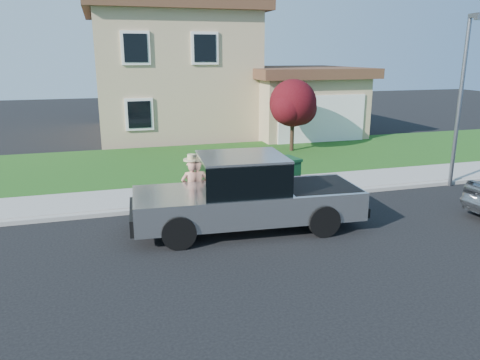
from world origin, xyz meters
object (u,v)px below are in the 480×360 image
object	(u,v)px
woman	(192,187)
trash_bin	(286,175)
ornamental_tree	(293,105)
street_lamp	(462,92)
pickup_truck	(247,195)

from	to	relation	value
woman	trash_bin	xyz separation A→B (m)	(3.13, 0.92, -0.12)
woman	ornamental_tree	world-z (taller)	ornamental_tree
ornamental_tree	street_lamp	world-z (taller)	street_lamp
pickup_truck	woman	distance (m)	1.74
woman	street_lamp	world-z (taller)	street_lamp
pickup_truck	ornamental_tree	bearing A→B (deg)	64.41
woman	street_lamp	bearing A→B (deg)	-175.67
pickup_truck	trash_bin	distance (m)	2.98
trash_bin	ornamental_tree	bearing A→B (deg)	54.53
woman	pickup_truck	bearing A→B (deg)	132.75
pickup_truck	woman	world-z (taller)	pickup_truck
pickup_truck	woman	xyz separation A→B (m)	(-1.15, 1.30, -0.07)
trash_bin	street_lamp	world-z (taller)	street_lamp
pickup_truck	ornamental_tree	size ratio (longest dim) A/B	1.88
ornamental_tree	trash_bin	bearing A→B (deg)	-114.40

